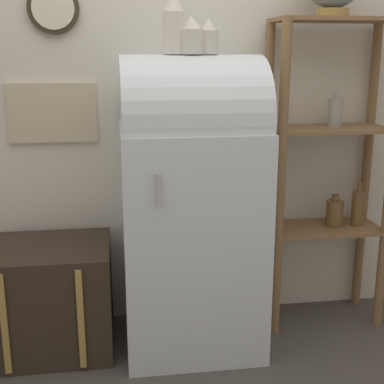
{
  "coord_description": "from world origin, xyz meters",
  "views": [
    {
      "loc": [
        -0.36,
        -2.29,
        1.48
      ],
      "look_at": [
        0.0,
        0.23,
        0.81
      ],
      "focal_mm": 50.0,
      "sensor_mm": 36.0,
      "label": 1
    }
  ],
  "objects": [
    {
      "name": "ground_plane",
      "position": [
        0.0,
        0.0,
        0.0
      ],
      "size": [
        12.0,
        12.0,
        0.0
      ],
      "primitive_type": "plane",
      "color": "#4C4742"
    },
    {
      "name": "wall_back",
      "position": [
        -0.0,
        0.57,
        1.35
      ],
      "size": [
        7.0,
        0.09,
        2.7
      ],
      "color": "silver",
      "rests_on": "ground_plane"
    },
    {
      "name": "vase_left",
      "position": [
        -0.08,
        0.24,
        1.6
      ],
      "size": [
        0.1,
        0.1,
        0.29
      ],
      "color": "silver",
      "rests_on": "refrigerator"
    },
    {
      "name": "suitcase_trunk",
      "position": [
        -0.72,
        0.26,
        0.28
      ],
      "size": [
        0.62,
        0.51,
        0.55
      ],
      "color": "#33281E",
      "rests_on": "ground_plane"
    },
    {
      "name": "vase_right",
      "position": [
        0.08,
        0.23,
        1.54
      ],
      "size": [
        0.09,
        0.09,
        0.16
      ],
      "color": "beige",
      "rests_on": "refrigerator"
    },
    {
      "name": "shelf_unit",
      "position": [
        0.76,
        0.37,
        0.91
      ],
      "size": [
        0.64,
        0.32,
        1.64
      ],
      "color": "olive",
      "rests_on": "ground_plane"
    },
    {
      "name": "vase_center",
      "position": [
        0.0,
        0.23,
        1.55
      ],
      "size": [
        0.12,
        0.12,
        0.17
      ],
      "color": "beige",
      "rests_on": "refrigerator"
    },
    {
      "name": "refrigerator",
      "position": [
        -0.0,
        0.23,
        0.76
      ],
      "size": [
        0.68,
        0.66,
        1.47
      ],
      "color": "silver",
      "rests_on": "ground_plane"
    }
  ]
}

